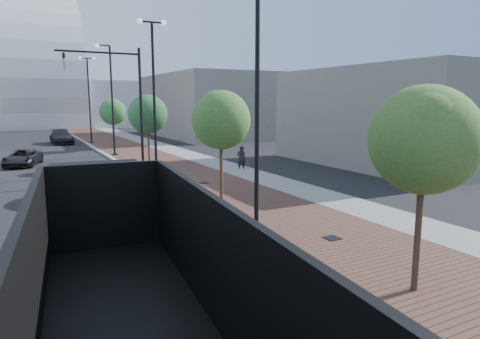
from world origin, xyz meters
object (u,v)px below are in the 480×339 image
pedestrian (241,158)px  white_sedan (80,184)px  dump_truck (111,263)px  dark_car_mid (23,158)px

pedestrian → white_sedan: bearing=38.7°
dump_truck → dark_car_mid: 25.83m
white_sedan → pedestrian: bearing=27.5°
white_sedan → dark_car_mid: white_sedan is taller
white_sedan → dark_car_mid: (-2.19, 13.42, -0.19)m
dump_truck → dark_car_mid: bearing=98.6°
white_sedan → dark_car_mid: bearing=105.7°
dark_car_mid → white_sedan: bearing=-64.3°
dark_car_mid → dump_truck: bearing=-71.0°
dump_truck → dark_car_mid: (-1.17, 25.79, -0.82)m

